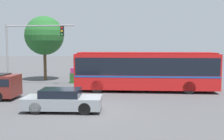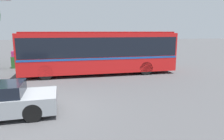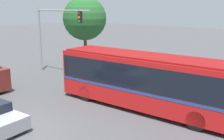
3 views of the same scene
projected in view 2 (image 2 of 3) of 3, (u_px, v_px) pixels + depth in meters
The scene contains 3 objects.
ground_plane at pixel (36, 110), 8.39m from camera, with size 140.00×140.00×0.00m, color #4C4C4F.
city_bus at pixel (99, 50), 15.12m from camera, with size 11.49×3.17×3.18m.
flowering_hedge at pixel (49, 59), 18.50m from camera, with size 6.17×1.21×1.49m.
Camera 2 is at (1.81, -8.32, 3.24)m, focal length 32.38 mm.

